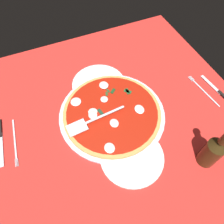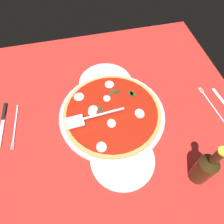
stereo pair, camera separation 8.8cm
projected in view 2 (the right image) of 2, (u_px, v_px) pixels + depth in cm
name	position (u px, v px, depth cm)	size (l,w,h in cm)	color
ground_plane	(112.00, 121.00, 88.90)	(113.18, 113.18, 0.80)	red
checker_pattern	(112.00, 120.00, 88.52)	(113.18, 113.18, 0.10)	silver
pizza_pan	(112.00, 114.00, 89.33)	(43.97, 43.97, 1.26)	silver
dinner_plate_left	(106.00, 83.00, 99.11)	(24.46, 24.46, 1.00)	white
dinner_plate_right	(124.00, 159.00, 78.58)	(23.73, 23.73, 1.00)	silver
pizza	(112.00, 112.00, 88.21)	(40.54, 40.54, 2.76)	tan
pizza_server	(92.00, 117.00, 84.17)	(5.91, 24.47, 1.00)	silver
place_setting_near	(9.00, 124.00, 87.09)	(22.74, 13.06, 1.40)	white
place_setting_far	(219.00, 106.00, 91.88)	(20.45, 13.97, 1.40)	white
beer_bottle	(205.00, 168.00, 68.79)	(6.48, 6.48, 22.01)	#32230F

